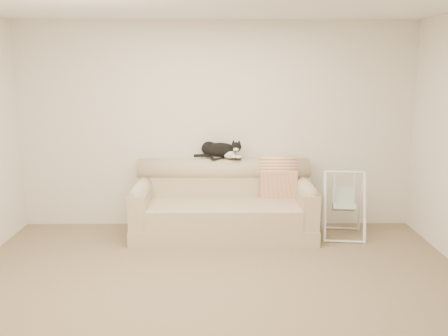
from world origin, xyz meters
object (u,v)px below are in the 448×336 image
(remote_b, at_px, (234,158))
(sofa, at_px, (224,206))
(remote_a, at_px, (217,158))
(baby_swing, at_px, (343,204))
(tuxedo_cat, at_px, (220,150))

(remote_b, bearing_deg, sofa, -122.19)
(remote_a, bearing_deg, baby_swing, -12.13)
(sofa, bearing_deg, remote_a, 109.61)
(remote_b, bearing_deg, baby_swing, -14.13)
(tuxedo_cat, height_order, baby_swing, tuxedo_cat)
(sofa, distance_m, remote_a, 0.60)
(remote_a, bearing_deg, sofa, -70.39)
(remote_a, height_order, tuxedo_cat, tuxedo_cat)
(sofa, bearing_deg, tuxedo_cat, 99.17)
(remote_a, bearing_deg, remote_b, 0.66)
(sofa, xyz_separation_m, remote_b, (0.14, 0.22, 0.56))
(sofa, height_order, remote_a, remote_a)
(tuxedo_cat, relative_size, baby_swing, 0.74)
(sofa, distance_m, tuxedo_cat, 0.71)
(sofa, bearing_deg, remote_b, 57.81)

